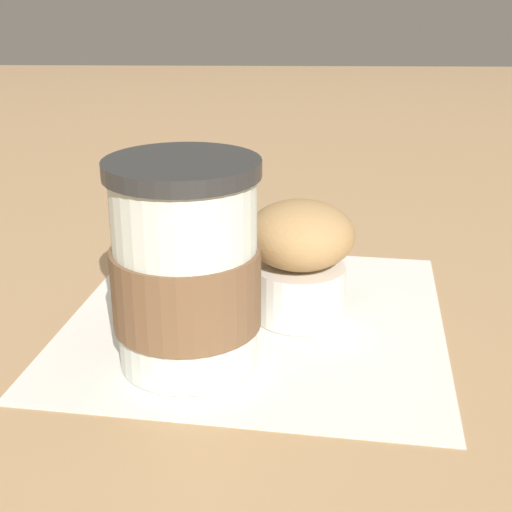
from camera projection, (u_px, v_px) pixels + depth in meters
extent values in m
plane|color=tan|center=(256.00, 319.00, 0.52)|extent=(3.00, 3.00, 0.00)
cube|color=white|center=(256.00, 318.00, 0.52)|extent=(0.30, 0.30, 0.00)
cylinder|color=silver|center=(186.00, 272.00, 0.44)|extent=(0.09, 0.09, 0.12)
cylinder|color=#2D2D2D|center=(182.00, 168.00, 0.41)|extent=(0.09, 0.09, 0.01)
cylinder|color=brown|center=(187.00, 286.00, 0.44)|extent=(0.09, 0.09, 0.05)
cylinder|color=white|center=(299.00, 291.00, 0.51)|extent=(0.07, 0.07, 0.04)
ellipsoid|color=#AD8451|center=(300.00, 235.00, 0.50)|extent=(0.08, 0.08, 0.05)
ellipsoid|color=gold|center=(260.00, 268.00, 0.56)|extent=(0.04, 0.06, 0.03)
ellipsoid|color=gold|center=(200.00, 288.00, 0.53)|extent=(0.07, 0.07, 0.03)
ellipsoid|color=gold|center=(164.00, 321.00, 0.48)|extent=(0.06, 0.04, 0.03)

